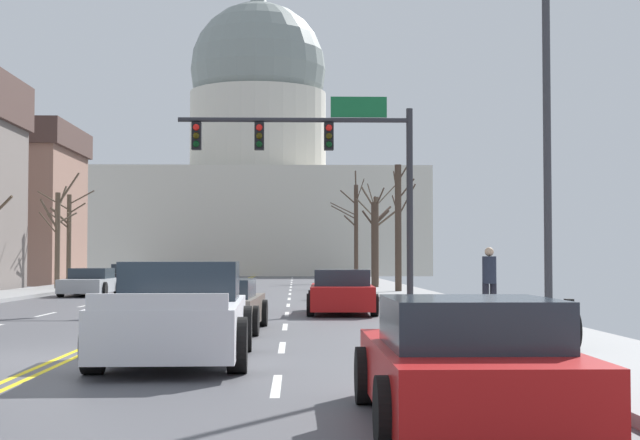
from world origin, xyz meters
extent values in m
cube|color=#4E4E53|center=(0.00, 0.00, -0.03)|extent=(14.00, 180.00, 0.06)
cube|color=yellow|center=(-0.12, 0.00, 0.00)|extent=(0.10, 176.40, 0.00)
cube|color=yellow|center=(0.12, 0.00, 0.00)|extent=(0.10, 176.40, 0.00)
cube|color=silver|center=(3.50, -3.30, 0.00)|extent=(0.12, 2.20, 0.00)
cube|color=silver|center=(3.50, 1.90, 0.00)|extent=(0.12, 2.20, 0.00)
cube|color=silver|center=(3.50, 7.10, 0.00)|extent=(0.12, 2.20, 0.00)
cube|color=silver|center=(3.50, 12.30, 0.00)|extent=(0.12, 2.20, 0.00)
cube|color=silver|center=(3.50, 17.50, 0.00)|extent=(0.12, 2.20, 0.00)
cube|color=silver|center=(3.50, 22.70, 0.00)|extent=(0.12, 2.20, 0.00)
cube|color=silver|center=(3.50, 27.90, 0.00)|extent=(0.12, 2.20, 0.00)
cube|color=silver|center=(3.50, 33.10, 0.00)|extent=(0.12, 2.20, 0.00)
cube|color=silver|center=(3.50, 38.30, 0.00)|extent=(0.12, 2.20, 0.00)
cube|color=silver|center=(3.50, 43.50, 0.00)|extent=(0.12, 2.20, 0.00)
cube|color=silver|center=(3.50, 48.70, 0.00)|extent=(0.12, 2.20, 0.00)
cube|color=silver|center=(3.50, 53.90, 0.00)|extent=(0.12, 2.20, 0.00)
cube|color=silver|center=(3.50, 59.10, 0.00)|extent=(0.12, 2.20, 0.00)
cube|color=silver|center=(3.50, 64.30, 0.00)|extent=(0.12, 2.20, 0.00)
cube|color=silver|center=(-3.50, 12.30, 0.00)|extent=(0.12, 2.20, 0.00)
cube|color=silver|center=(-3.50, 17.50, 0.00)|extent=(0.12, 2.20, 0.00)
cube|color=silver|center=(-3.50, 22.70, 0.00)|extent=(0.12, 2.20, 0.00)
cube|color=silver|center=(-3.50, 27.90, 0.00)|extent=(0.12, 2.20, 0.00)
cube|color=silver|center=(-3.50, 33.10, 0.00)|extent=(0.12, 2.20, 0.00)
cube|color=silver|center=(-3.50, 38.30, 0.00)|extent=(0.12, 2.20, 0.00)
cube|color=silver|center=(-3.50, 43.50, 0.00)|extent=(0.12, 2.20, 0.00)
cube|color=silver|center=(-3.50, 48.70, 0.00)|extent=(0.12, 2.20, 0.00)
cube|color=silver|center=(-3.50, 53.90, 0.00)|extent=(0.12, 2.20, 0.00)
cube|color=silver|center=(-3.50, 59.10, 0.00)|extent=(0.12, 2.20, 0.00)
cube|color=silver|center=(-3.50, 64.30, 0.00)|extent=(0.12, 2.20, 0.00)
cube|color=gray|center=(8.50, 0.00, 0.07)|extent=(3.00, 180.00, 0.14)
cylinder|color=#28282D|center=(7.60, 16.26, 3.42)|extent=(0.22, 0.22, 6.55)
cylinder|color=#28282D|center=(3.70, 16.26, 6.29)|extent=(7.80, 0.16, 0.16)
cube|color=black|center=(4.87, 16.26, 5.73)|extent=(0.32, 0.28, 0.92)
sphere|color=red|center=(4.87, 16.10, 6.01)|extent=(0.22, 0.22, 0.22)
sphere|color=#332B05|center=(4.87, 16.10, 5.73)|extent=(0.22, 0.22, 0.22)
sphere|color=black|center=(4.87, 16.10, 5.45)|extent=(0.22, 0.22, 0.22)
cube|color=black|center=(2.53, 16.26, 5.73)|extent=(0.32, 0.28, 0.92)
sphere|color=red|center=(2.53, 16.10, 6.01)|extent=(0.22, 0.22, 0.22)
sphere|color=#332B05|center=(2.53, 16.10, 5.73)|extent=(0.22, 0.22, 0.22)
sphere|color=black|center=(2.53, 16.10, 5.45)|extent=(0.22, 0.22, 0.22)
cube|color=black|center=(0.42, 16.26, 5.73)|extent=(0.32, 0.28, 0.92)
sphere|color=red|center=(0.42, 16.10, 6.01)|extent=(0.22, 0.22, 0.22)
sphere|color=#332B05|center=(0.42, 16.10, 5.73)|extent=(0.22, 0.22, 0.22)
sphere|color=black|center=(0.42, 16.10, 5.45)|extent=(0.22, 0.22, 0.22)
cube|color=#146033|center=(5.88, 16.28, 6.74)|extent=(1.90, 0.06, 0.70)
cylinder|color=#333338|center=(8.20, 1.08, 4.03)|extent=(0.14, 0.14, 7.79)
cube|color=beige|center=(0.00, 79.38, 5.05)|extent=(32.49, 18.51, 10.10)
cylinder|color=beige|center=(0.00, 79.38, 14.16)|extent=(13.61, 13.61, 8.11)
sphere|color=gray|center=(0.00, 79.38, 20.59)|extent=(13.58, 13.58, 13.58)
cube|color=#B71414|center=(5.11, 12.56, 0.50)|extent=(1.93, 4.61, 0.68)
cube|color=#232D38|center=(5.10, 12.21, 1.07)|extent=(1.64, 2.08, 0.46)
cylinder|color=black|center=(4.26, 14.00, 0.32)|extent=(0.24, 0.65, 0.64)
cylinder|color=black|center=(6.05, 13.94, 0.32)|extent=(0.24, 0.65, 0.64)
cylinder|color=black|center=(4.17, 11.17, 0.32)|extent=(0.24, 0.65, 0.64)
cylinder|color=black|center=(5.97, 11.12, 0.32)|extent=(0.24, 0.65, 0.64)
cube|color=#6B6056|center=(2.01, 5.92, 0.46)|extent=(1.95, 4.72, 0.61)
cube|color=#232D38|center=(2.00, 5.50, 0.97)|extent=(1.66, 2.33, 0.40)
cylinder|color=black|center=(1.16, 7.40, 0.32)|extent=(0.24, 0.65, 0.64)
cylinder|color=black|center=(2.96, 7.34, 0.32)|extent=(0.24, 0.65, 0.64)
cylinder|color=black|center=(1.07, 4.51, 0.32)|extent=(0.24, 0.65, 0.64)
cylinder|color=black|center=(2.86, 4.45, 0.32)|extent=(0.24, 0.65, 0.64)
cube|color=silver|center=(1.87, -0.44, 0.58)|extent=(2.15, 5.31, 0.73)
cube|color=#1E2833|center=(1.85, 0.30, 1.26)|extent=(1.90, 1.83, 0.63)
cube|color=silver|center=(1.93, -3.01, 1.06)|extent=(1.86, 0.15, 0.22)
cylinder|color=black|center=(0.82, 1.11, 0.40)|extent=(0.30, 0.81, 0.80)
cylinder|color=black|center=(2.84, 1.16, 0.40)|extent=(0.30, 0.81, 0.80)
cylinder|color=black|center=(0.90, -2.04, 0.40)|extent=(0.30, 0.81, 0.80)
cylinder|color=black|center=(2.92, -1.99, 0.40)|extent=(0.30, 0.81, 0.80)
cube|color=#B71414|center=(5.42, -6.16, 0.47)|extent=(1.79, 4.21, 0.62)
cube|color=#232D38|center=(5.42, -6.39, 1.01)|extent=(1.58, 1.91, 0.47)
cylinder|color=black|center=(4.53, -4.85, 0.32)|extent=(0.22, 0.64, 0.64)
cylinder|color=black|center=(6.32, -4.85, 0.32)|extent=(0.22, 0.64, 0.64)
cylinder|color=black|center=(4.53, -7.47, 0.32)|extent=(0.22, 0.64, 0.64)
cylinder|color=black|center=(6.32, -7.47, 0.32)|extent=(0.22, 0.64, 0.64)
cube|color=#9EA3A8|center=(-5.21, 26.11, 0.45)|extent=(1.87, 4.53, 0.58)
cube|color=#232D38|center=(-5.21, 26.47, 0.97)|extent=(1.63, 2.11, 0.46)
cylinder|color=black|center=(-4.32, 24.70, 0.32)|extent=(0.23, 0.64, 0.64)
cylinder|color=black|center=(-6.14, 24.72, 0.32)|extent=(0.23, 0.64, 0.64)
cylinder|color=black|center=(-4.28, 27.50, 0.32)|extent=(0.23, 0.64, 0.64)
cylinder|color=black|center=(-6.11, 27.52, 0.32)|extent=(0.23, 0.64, 0.64)
cube|color=black|center=(-5.16, 35.18, 0.50)|extent=(1.79, 4.32, 0.69)
cube|color=#232D38|center=(-5.15, 35.54, 1.09)|extent=(1.56, 1.93, 0.48)
cylinder|color=black|center=(-4.31, 33.84, 0.32)|extent=(0.23, 0.64, 0.64)
cylinder|color=black|center=(-6.05, 33.86, 0.32)|extent=(0.23, 0.64, 0.64)
cylinder|color=black|center=(-4.27, 36.50, 0.32)|extent=(0.23, 0.64, 0.64)
cylinder|color=black|center=(-6.01, 36.52, 0.32)|extent=(0.23, 0.64, 0.64)
cube|color=#1E7247|center=(-2.04, 46.81, 0.49)|extent=(1.79, 4.56, 0.67)
cube|color=#232D38|center=(-2.04, 46.93, 1.04)|extent=(1.57, 2.05, 0.43)
cylinder|color=black|center=(-1.14, 45.40, 0.32)|extent=(0.22, 0.64, 0.64)
cylinder|color=black|center=(-2.93, 45.40, 0.32)|extent=(0.22, 0.64, 0.64)
cylinder|color=black|center=(-1.14, 48.22, 0.32)|extent=(0.22, 0.64, 0.64)
cylinder|color=black|center=(-2.93, 48.22, 0.32)|extent=(0.22, 0.64, 0.64)
cube|color=black|center=(-1.90, 55.58, 0.48)|extent=(1.91, 4.41, 0.64)
cube|color=#232D38|center=(-1.90, 55.70, 1.00)|extent=(1.67, 2.19, 0.39)
cylinder|color=black|center=(-0.97, 54.21, 0.32)|extent=(0.22, 0.64, 0.64)
cylinder|color=black|center=(-2.85, 54.22, 0.32)|extent=(0.22, 0.64, 0.64)
cylinder|color=black|center=(-0.96, 56.94, 0.32)|extent=(0.22, 0.64, 0.64)
cylinder|color=black|center=(-2.83, 56.95, 0.32)|extent=(0.22, 0.64, 0.64)
cylinder|color=#423328|center=(8.43, 27.48, 3.02)|extent=(0.30, 0.30, 5.76)
cylinder|color=#423328|center=(8.84, 27.64, 4.28)|extent=(0.91, 0.41, 1.56)
cylinder|color=#423328|center=(8.39, 28.03, 4.95)|extent=(0.15, 1.15, 1.53)
cylinder|color=#423328|center=(8.82, 27.68, 4.80)|extent=(0.86, 0.50, 1.03)
cylinder|color=#423328|center=(8.69, 27.43, 5.56)|extent=(0.58, 0.17, 0.92)
cylinder|color=#423328|center=(8.36, 28.06, 4.08)|extent=(0.21, 1.20, 0.99)
cylinder|color=#423328|center=(7.85, 48.20, 3.36)|extent=(0.28, 0.28, 6.45)
cylinder|color=#423328|center=(6.98, 48.23, 4.96)|extent=(1.77, 0.12, 0.91)
cylinder|color=#423328|center=(7.44, 47.86, 4.11)|extent=(0.94, 0.79, 0.79)
cylinder|color=#423328|center=(7.01, 48.29, 4.73)|extent=(1.72, 0.26, 0.97)
cylinder|color=#423328|center=(7.36, 48.79, 5.78)|extent=(1.09, 1.28, 1.09)
cylinder|color=#423328|center=(7.79, 47.67, 6.59)|extent=(0.22, 1.14, 1.74)
cylinder|color=#423328|center=(8.09, 47.75, 6.16)|extent=(0.56, 0.97, 1.57)
cylinder|color=brown|center=(-8.12, 32.07, 2.53)|extent=(0.26, 0.26, 4.77)
cylinder|color=brown|center=(-8.00, 31.31, 3.44)|extent=(0.31, 1.57, 1.11)
cylinder|color=brown|center=(-8.04, 32.60, 4.66)|extent=(0.27, 1.17, 1.33)
cylinder|color=brown|center=(-8.41, 32.21, 3.47)|extent=(0.69, 0.40, 0.85)
cylinder|color=brown|center=(-8.41, 31.58, 3.77)|extent=(0.72, 1.09, 1.53)
cylinder|color=brown|center=(-7.56, 31.89, 5.09)|extent=(1.22, 0.49, 1.63)
cylinder|color=brown|center=(-8.69, 32.51, 3.39)|extent=(1.22, 0.96, 1.21)
cylinder|color=brown|center=(-7.76, 32.52, 3.66)|extent=(0.80, 0.99, 0.62)
cylinder|color=brown|center=(8.39, 38.71, 2.65)|extent=(0.30, 0.30, 5.01)
cylinder|color=brown|center=(7.80, 38.36, 4.44)|extent=(1.27, 0.78, 1.21)
cylinder|color=brown|center=(8.10, 38.19, 5.02)|extent=(0.65, 1.10, 1.64)
cylinder|color=brown|center=(8.99, 38.63, 5.29)|extent=(1.25, 0.21, 1.33)
cylinder|color=brown|center=(7.96, 38.65, 5.03)|extent=(0.95, 0.22, 1.45)
cylinder|color=brown|center=(8.91, 38.51, 3.87)|extent=(1.16, 0.52, 0.93)
cylinder|color=brown|center=(-8.68, 36.83, 2.64)|extent=(0.25, 0.25, 4.99)
cylinder|color=brown|center=(-7.98, 36.76, 4.98)|extent=(1.43, 0.22, 0.80)
cylinder|color=brown|center=(-9.18, 36.80, 3.94)|extent=(1.10, 0.18, 1.01)
cylinder|color=brown|center=(-8.22, 36.74, 4.38)|extent=(0.98, 0.27, 0.62)
cylinder|color=brown|center=(-8.57, 36.40, 3.29)|extent=(0.35, 0.96, 0.70)
cylinder|color=brown|center=(-8.63, 36.49, 3.52)|extent=(0.23, 0.80, 1.25)
cylinder|color=brown|center=(-9.47, 36.53, 4.78)|extent=(1.64, 0.68, 1.05)
cylinder|color=brown|center=(-9.03, 36.17, 3.65)|extent=(0.79, 1.38, 0.85)
cylinder|color=#423328|center=(7.89, 33.65, 2.34)|extent=(0.38, 0.38, 4.41)
cylinder|color=#423328|center=(7.58, 33.87, 3.67)|extent=(0.74, 0.56, 0.96)
cylinder|color=#423328|center=(8.36, 34.35, 3.96)|extent=(1.07, 1.50, 0.95)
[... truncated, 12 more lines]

